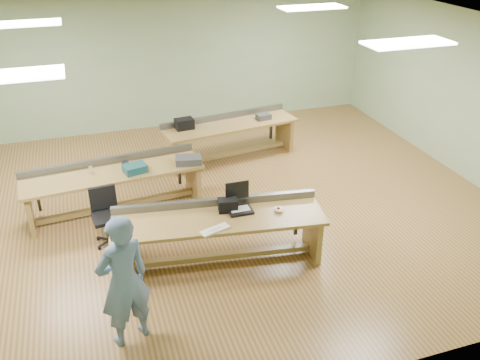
% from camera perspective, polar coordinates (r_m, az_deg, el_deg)
% --- Properties ---
extents(floor, '(10.00, 10.00, 0.00)m').
position_cam_1_polar(floor, '(8.79, -3.86, -3.13)').
color(floor, olive).
rests_on(floor, ground).
extents(ceiling, '(10.00, 10.00, 0.00)m').
position_cam_1_polar(ceiling, '(7.69, -4.60, 16.39)').
color(ceiling, silver).
rests_on(ceiling, wall_back).
extents(wall_back, '(10.00, 0.04, 3.00)m').
position_cam_1_polar(wall_back, '(11.86, -9.09, 12.81)').
color(wall_back, '#94B085').
rests_on(wall_back, floor).
extents(wall_front, '(10.00, 0.04, 3.00)m').
position_cam_1_polar(wall_front, '(4.83, 7.80, -11.19)').
color(wall_front, '#94B085').
rests_on(wall_front, floor).
extents(wall_right, '(0.04, 8.00, 3.00)m').
position_cam_1_polar(wall_right, '(10.42, 23.85, 8.66)').
color(wall_right, '#94B085').
rests_on(wall_right, floor).
extents(fluor_panels, '(6.20, 3.50, 0.03)m').
position_cam_1_polar(fluor_panels, '(7.70, -4.59, 16.17)').
color(fluor_panels, white).
rests_on(fluor_panels, ceiling).
extents(workbench_front, '(3.05, 1.20, 0.86)m').
position_cam_1_polar(workbench_front, '(7.23, -2.41, -5.40)').
color(workbench_front, olive).
rests_on(workbench_front, floor).
extents(workbench_mid, '(2.98, 1.03, 0.86)m').
position_cam_1_polar(workbench_mid, '(8.70, -13.98, -0.13)').
color(workbench_mid, olive).
rests_on(workbench_mid, floor).
extents(workbench_back, '(2.81, 1.10, 0.86)m').
position_cam_1_polar(workbench_back, '(10.35, -1.14, 5.36)').
color(workbench_back, olive).
rests_on(workbench_back, floor).
extents(person, '(0.73, 0.60, 1.71)m').
position_cam_1_polar(person, '(5.95, -12.92, -11.04)').
color(person, slate).
rests_on(person, floor).
extents(laptop_base, '(0.35, 0.29, 0.04)m').
position_cam_1_polar(laptop_base, '(7.23, -0.00, -3.42)').
color(laptop_base, black).
rests_on(laptop_base, workbench_front).
extents(laptop_screen, '(0.34, 0.02, 0.27)m').
position_cam_1_polar(laptop_screen, '(7.21, -0.32, -1.17)').
color(laptop_screen, black).
rests_on(laptop_screen, laptop_base).
extents(keyboard, '(0.43, 0.26, 0.02)m').
position_cam_1_polar(keyboard, '(6.83, -2.83, -5.59)').
color(keyboard, silver).
rests_on(keyboard, workbench_front).
extents(trackball_mouse, '(0.17, 0.19, 0.07)m').
position_cam_1_polar(trackball_mouse, '(7.24, 4.40, -3.29)').
color(trackball_mouse, white).
rests_on(trackball_mouse, workbench_front).
extents(camera_bag, '(0.30, 0.22, 0.19)m').
position_cam_1_polar(camera_bag, '(7.21, -1.37, -2.83)').
color(camera_bag, black).
rests_on(camera_bag, workbench_front).
extents(task_chair, '(0.52, 0.52, 0.89)m').
position_cam_1_polar(task_chair, '(8.01, -14.64, -4.74)').
color(task_chair, black).
rests_on(task_chair, floor).
extents(parts_bin_teal, '(0.41, 0.35, 0.12)m').
position_cam_1_polar(parts_bin_teal, '(8.46, -11.71, 1.27)').
color(parts_bin_teal, '#164249').
rests_on(parts_bin_teal, workbench_mid).
extents(parts_bin_grey, '(0.48, 0.36, 0.12)m').
position_cam_1_polar(parts_bin_grey, '(8.62, -5.79, 2.25)').
color(parts_bin_grey, '#363639').
rests_on(parts_bin_grey, workbench_mid).
extents(mug, '(0.17, 0.17, 0.11)m').
position_cam_1_polar(mug, '(8.66, -12.76, 1.73)').
color(mug, '#363639').
rests_on(mug, workbench_mid).
extents(drinks_can, '(0.08, 0.08, 0.12)m').
position_cam_1_polar(drinks_can, '(8.59, -16.40, 1.09)').
color(drinks_can, silver).
rests_on(drinks_can, workbench_mid).
extents(storage_box_back, '(0.37, 0.28, 0.20)m').
position_cam_1_polar(storage_box_back, '(10.04, -6.28, 6.29)').
color(storage_box_back, black).
rests_on(storage_box_back, workbench_back).
extents(tray_back, '(0.31, 0.25, 0.11)m').
position_cam_1_polar(tray_back, '(10.49, 2.66, 7.13)').
color(tray_back, '#363639').
rests_on(tray_back, workbench_back).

